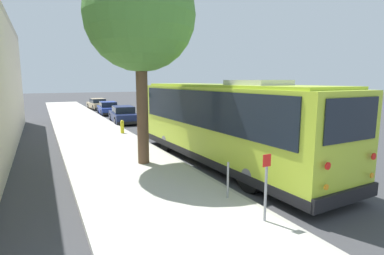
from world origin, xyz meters
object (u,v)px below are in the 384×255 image
Objects in this scene: sign_post_near at (266,187)px; sign_post_far at (228,180)px; street_tree at (139,9)px; parked_sedan_blue at (108,108)px; parked_sedan_tan at (98,104)px; parked_sedan_navy at (123,115)px; fire_hydrant at (122,127)px; shuttle_bus at (224,120)px.

sign_post_far is (1.53, 0.00, -0.31)m from sign_post_near.
parked_sedan_blue is at bearing -7.54° from street_tree.
parked_sedan_tan is 31.49m from sign_post_near.
parked_sedan_navy reaches higher than parked_sedan_blue.
fire_hydrant is (11.50, 0.05, -0.10)m from sign_post_far.
sign_post_far is at bearing 179.78° from parked_sedan_navy.
fire_hydrant is at bearing 171.44° from parked_sedan_tan.
street_tree is at bearing 8.92° from sign_post_near.
street_tree is at bearing 176.01° from parked_sedan_blue.
parked_sedan_tan is at bearing -3.07° from sign_post_far.
sign_post_near is at bearing -171.08° from street_tree.
parked_sedan_tan is at bearing -5.13° from fire_hydrant.
parked_sedan_tan is at bearing -5.77° from street_tree.
shuttle_bus is 26.55m from parked_sedan_tan.
shuttle_bus reaches higher than sign_post_far.
parked_sedan_tan is at bearing -1.00° from shuttle_bus.
fire_hydrant is (-18.41, 1.65, -0.03)m from parked_sedan_tan.
sign_post_near is at bearing 179.94° from parked_sedan_blue.
sign_post_near is (-6.10, -0.96, -4.98)m from street_tree.
parked_sedan_tan is 2.87× the size of sign_post_near.
sign_post_far is at bearing 179.71° from parked_sedan_blue.
shuttle_bus is 4.13m from sign_post_far.
parked_sedan_blue is 5.98m from parked_sedan_tan.
sign_post_near is (-4.93, 2.06, -0.84)m from shuttle_bus.
parked_sedan_tan is 4.47× the size of sign_post_far.
parked_sedan_navy is at bearing -4.36° from sign_post_near.
street_tree is (1.18, 3.01, 4.14)m from shuttle_bus.
street_tree reaches higher than parked_sedan_blue.
sign_post_near is at bearing 155.38° from shuttle_bus.
parked_sedan_tan is 5.57× the size of fire_hydrant.
parked_sedan_blue is 1.02× the size of parked_sedan_tan.
parked_sedan_navy is 5.86× the size of fire_hydrant.
shuttle_bus is 2.37× the size of parked_sedan_blue.
sign_post_near is 1.94× the size of fire_hydrant.
sign_post_far is (-23.94, 1.61, 0.07)m from parked_sedan_blue.
parked_sedan_navy is 18.70m from sign_post_near.
shuttle_bus is at bearing -22.64° from sign_post_near.
sign_post_near is 1.56× the size of sign_post_far.
parked_sedan_blue is 2.94× the size of sign_post_near.
parked_sedan_navy is 3.02× the size of sign_post_near.
sign_post_near is (-18.64, 1.42, 0.34)m from parked_sedan_navy.
sign_post_near reaches higher than parked_sedan_blue.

